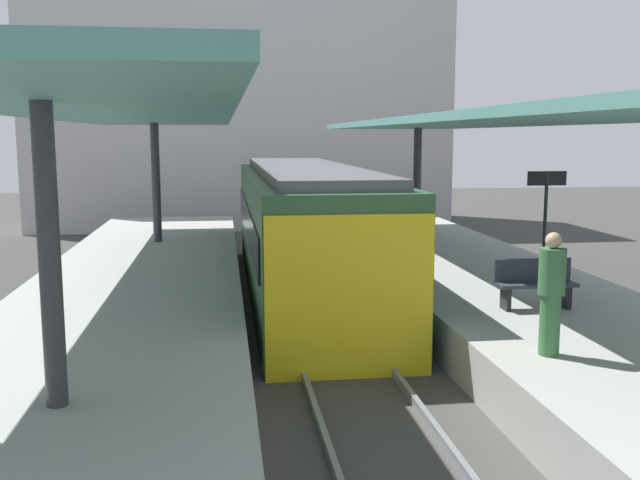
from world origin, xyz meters
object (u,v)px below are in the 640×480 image
Objects in this scene: passenger_near_bench at (551,292)px; commuter_train at (305,232)px; platform_sign at (546,197)px; platform_bench at (535,282)px.

commuter_train is at bearing 107.80° from passenger_near_bench.
platform_sign reaches higher than passenger_near_bench.
platform_bench is 0.63× the size of platform_sign.
commuter_train is 5.59m from platform_sign.
platform_bench is 4.16m from platform_sign.
commuter_train is 6.20m from platform_bench.
passenger_near_bench is at bearing -110.35° from platform_bench.
passenger_near_bench reaches higher than platform_bench.
platform_sign is (1.83, 3.55, 1.16)m from platform_bench.
commuter_train reaches higher than platform_bench.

